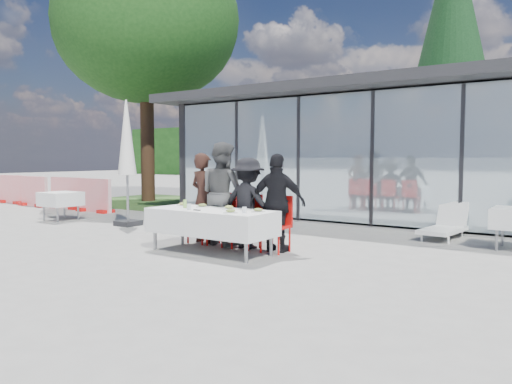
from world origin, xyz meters
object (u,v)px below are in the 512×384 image
diner_c (248,203)px  market_umbrella (127,145)px  juice_bottle (185,204)px  construction_barriers (23,192)px  folded_eyeglasses (197,210)px  dining_table (211,222)px  diner_chair_d (278,221)px  plate_extra (231,211)px  diner_chair_b (224,216)px  spare_table_left (61,199)px  diner_d (277,203)px  plate_c (229,208)px  plate_d (258,211)px  conifer_tree (451,42)px  diner_a (203,198)px  plate_b (202,206)px  lounger (446,225)px  diner_b (223,194)px  deciduous_tree (146,24)px  plate_a (183,204)px  diner_chair_a (204,215)px  diner_chair_c (249,218)px

diner_c → market_umbrella: size_ratio=0.54×
juice_bottle → construction_barriers: bearing=163.6°
folded_eyeglasses → construction_barriers: 11.41m
dining_table → diner_c: size_ratio=1.38×
diner_chair_d → dining_table: bearing=-139.9°
juice_bottle → plate_extra: bearing=-9.5°
diner_chair_b → spare_table_left: 5.75m
diner_c → diner_d: bearing=178.3°
plate_c → plate_d: 0.68m
diner_chair_b → plate_d: (1.23, -0.64, 0.24)m
dining_table → conifer_tree: (0.61, 13.38, 5.45)m
plate_extra → juice_bottle: 1.18m
diner_a → plate_b: size_ratio=7.29×
construction_barriers → lounger: construction_barriers is taller
diner_b → lounger: diner_b is taller
plate_extra → dining_table: bearing=157.6°
diner_b → diner_chair_b: (0.00, 0.02, -0.42)m
diner_b → deciduous_tree: (-8.07, 5.65, 5.52)m
market_umbrella → construction_barriers: market_umbrella is taller
plate_a → plate_extra: (1.44, -0.43, 0.00)m
diner_chair_a → plate_a: size_ratio=4.13×
diner_a → spare_table_left: diner_a is taller
diner_chair_c → lounger: 4.15m
folded_eyeglasses → market_umbrella: (-3.77, 1.76, 1.18)m
lounger → folded_eyeglasses: bearing=-125.3°
dining_table → diner_a: diner_a is taller
diner_a → plate_d: (1.71, -0.62, -0.08)m
diner_a → juice_bottle: (0.25, -0.79, -0.04)m
spare_table_left → conifer_tree: (6.66, 12.22, 5.43)m
diner_c → plate_extra: bearing=108.8°
dining_table → conifer_tree: bearing=87.4°
juice_bottle → plate_a: bearing=138.7°
diner_chair_d → lounger: size_ratio=0.70×
diner_chair_a → lounger: diner_chair_a is taller
diner_b → plate_a: (-0.49, -0.55, -0.18)m
conifer_tree → spare_table_left: bearing=-118.6°
lounger → dining_table: bearing=-126.4°
plate_c → deciduous_tree: (-8.63, 6.18, 5.70)m
plate_c → spare_table_left: size_ratio=0.27×
plate_d → diner_c: bearing=136.5°
diner_d → conifer_tree: conifer_tree is taller
diner_a → plate_a: 0.56m
diner_c → market_umbrella: 4.33m
diner_chair_b → plate_b: diner_chair_b is taller
diner_chair_d → plate_b: diner_chair_d is taller
plate_b → diner_chair_a: bearing=128.4°
dining_table → juice_bottle: size_ratio=15.28×
diner_c → spare_table_left: bearing=-5.6°
diner_d → juice_bottle: 1.63m
folded_eyeglasses → deciduous_tree: (-8.31, 6.64, 5.72)m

